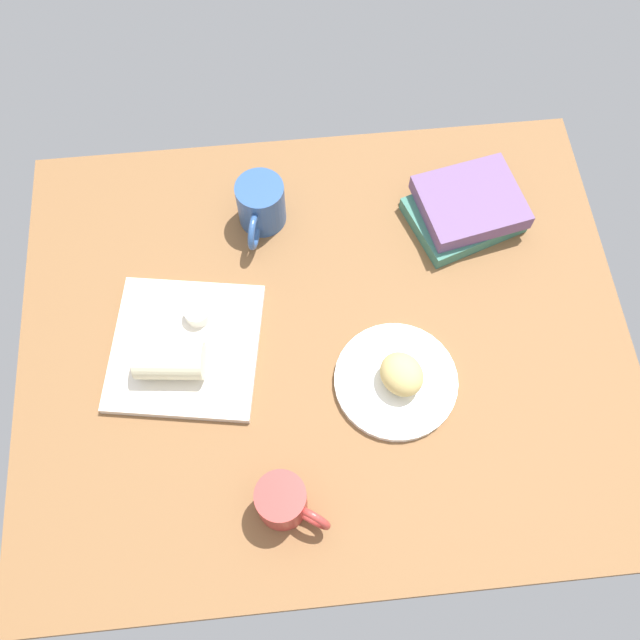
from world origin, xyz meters
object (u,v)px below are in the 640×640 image
Objects in this scene: scone_pastry at (402,374)px; square_plate at (186,346)px; round_plate at (396,381)px; book_stack at (467,208)px; second_mug at (284,502)px; coffee_mug at (261,205)px; sauce_cup at (197,313)px; breakfast_wrap at (170,360)px.

scone_pastry is 0.31× the size of square_plate.
square_plate is (37.04, -10.37, -3.53)cm from scone_pastry.
square_plate reaches higher than round_plate.
book_stack is (-54.67, -22.31, 2.45)cm from square_plate.
second_mug reaches higher than scone_pastry.
coffee_mug is 1.23× the size of second_mug.
scone_pastry is at bearing 155.69° from sauce_cup.
second_mug is at bearing 40.83° from breakfast_wrap.
sauce_cup is 0.39× the size of breakfast_wrap.
square_plate is 2.21× the size of breakfast_wrap.
square_plate is at bearing -15.64° from round_plate.
breakfast_wrap is 0.49× the size of book_stack.
scone_pastry is at bearing 61.64° from book_stack.
breakfast_wrap reaches higher than round_plate.
breakfast_wrap is at bearing 63.55° from square_plate.
sauce_cup is (-2.59, -5.20, 2.23)cm from square_plate.
scone_pastry is 0.70× the size of second_mug.
coffee_mug is 55.48cm from second_mug.
coffee_mug is (-17.45, -29.96, 0.23)cm from breakfast_wrap.
second_mug is at bearing 41.79° from scone_pastry.
round_plate is 41.91cm from coffee_mug.
breakfast_wrap is 62.63cm from book_stack.
second_mug is at bearing 90.06° from coffee_mug.
round_plate is 1.85× the size of breakfast_wrap.
round_plate is 39.16cm from breakfast_wrap.
round_plate is at bearing 155.53° from sauce_cup.
scone_pastry reaches higher than square_plate.
round_plate is 0.84× the size of square_plate.
book_stack is 1.68× the size of coffee_mug.
square_plate is 33.65cm from second_mug.
book_stack reaches higher than square_plate.
coffee_mug is (39.29, -3.49, 1.86)cm from book_stack.
second_mug is (-17.51, 25.51, -0.43)cm from breakfast_wrap.
breakfast_wrap is at bearing 59.78° from coffee_mug.
sauce_cup is 0.39× the size of second_mug.
second_mug is (-0.06, 55.47, -0.67)cm from coffee_mug.
round_plate is 1.52× the size of coffee_mug.
sauce_cup is at bearing -24.31° from scone_pastry.
second_mug is at bearing 52.95° from book_stack.
sauce_cup is 37.19cm from second_mug.
round_plate is 4.72× the size of sauce_cup.
book_stack reaches higher than round_plate.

